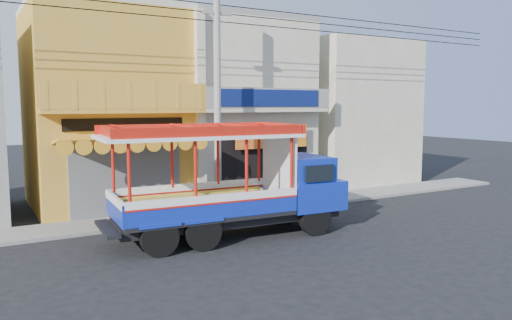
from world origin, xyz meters
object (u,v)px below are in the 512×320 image
(potted_plant_b, at_px, (310,191))
(potted_plant_c, at_px, (283,189))
(utility_pole, at_px, (221,84))
(green_sign, at_px, (125,210))
(songthaew_truck, at_px, (245,182))
(potted_plant_a, at_px, (283,189))

(potted_plant_b, relative_size, potted_plant_c, 1.00)
(utility_pole, distance_m, green_sign, 5.77)
(utility_pole, distance_m, potted_plant_c, 5.74)
(songthaew_truck, bearing_deg, potted_plant_a, 43.33)
(green_sign, distance_m, potted_plant_c, 7.09)
(potted_plant_b, bearing_deg, songthaew_truck, 67.76)
(songthaew_truck, relative_size, potted_plant_c, 8.27)
(potted_plant_b, bearing_deg, green_sign, 33.28)
(songthaew_truck, xyz_separation_m, potted_plant_a, (3.98, 3.75, -1.14))
(green_sign, distance_m, potted_plant_a, 7.02)
(utility_pole, relative_size, potted_plant_a, 27.71)
(utility_pole, bearing_deg, songthaew_truck, -101.17)
(utility_pole, relative_size, potted_plant_b, 29.15)
(utility_pole, xyz_separation_m, green_sign, (-3.59, 0.53, -4.49))
(songthaew_truck, relative_size, green_sign, 7.95)
(potted_plant_a, relative_size, potted_plant_c, 1.05)
(potted_plant_a, distance_m, potted_plant_b, 1.16)
(green_sign, relative_size, potted_plant_c, 1.04)
(utility_pole, height_order, potted_plant_b, utility_pole)
(potted_plant_c, bearing_deg, potted_plant_a, 7.90)
(green_sign, height_order, potted_plant_b, green_sign)
(potted_plant_a, bearing_deg, green_sign, 119.79)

